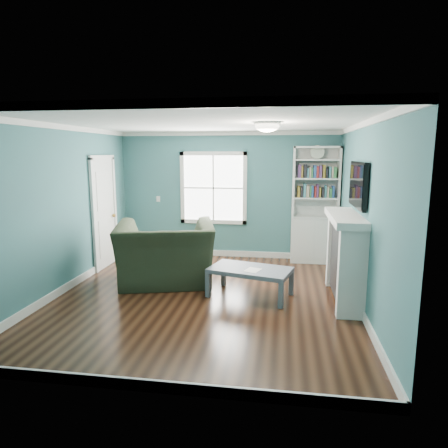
# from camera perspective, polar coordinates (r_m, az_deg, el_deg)

# --- Properties ---
(floor) EXTENTS (5.00, 5.00, 0.00)m
(floor) POSITION_cam_1_polar(r_m,az_deg,el_deg) (6.21, -2.78, -10.37)
(floor) COLOR black
(floor) RESTS_ON ground
(room_walls) EXTENTS (5.00, 5.00, 5.00)m
(room_walls) POSITION_cam_1_polar(r_m,az_deg,el_deg) (5.84, -2.91, 4.32)
(room_walls) COLOR teal
(room_walls) RESTS_ON ground
(trim) EXTENTS (4.50, 5.00, 2.60)m
(trim) POSITION_cam_1_polar(r_m,az_deg,el_deg) (5.89, -2.88, 0.98)
(trim) COLOR white
(trim) RESTS_ON ground
(window) EXTENTS (1.40, 0.06, 1.50)m
(window) POSITION_cam_1_polar(r_m,az_deg,el_deg) (8.34, -1.53, 5.16)
(window) COLOR white
(window) RESTS_ON room_walls
(bookshelf) EXTENTS (0.90, 0.35, 2.31)m
(bookshelf) POSITION_cam_1_polar(r_m,az_deg,el_deg) (8.12, 12.80, 1.03)
(bookshelf) COLOR silver
(bookshelf) RESTS_ON ground
(fireplace) EXTENTS (0.44, 1.58, 1.30)m
(fireplace) POSITION_cam_1_polar(r_m,az_deg,el_deg) (6.16, 16.95, -4.76)
(fireplace) COLOR black
(fireplace) RESTS_ON ground
(tv) EXTENTS (0.06, 1.10, 0.65)m
(tv) POSITION_cam_1_polar(r_m,az_deg,el_deg) (6.00, 18.63, 5.33)
(tv) COLOR black
(tv) RESTS_ON fireplace
(door) EXTENTS (0.12, 0.98, 2.17)m
(door) POSITION_cam_1_polar(r_m,az_deg,el_deg) (7.94, -16.73, 1.74)
(door) COLOR silver
(door) RESTS_ON ground
(ceiling_fixture) EXTENTS (0.38, 0.38, 0.15)m
(ceiling_fixture) POSITION_cam_1_polar(r_m,az_deg,el_deg) (5.81, 6.19, 13.79)
(ceiling_fixture) COLOR white
(ceiling_fixture) RESTS_ON room_walls
(light_switch) EXTENTS (0.08, 0.01, 0.12)m
(light_switch) POSITION_cam_1_polar(r_m,az_deg,el_deg) (8.66, -9.38, 3.55)
(light_switch) COLOR white
(light_switch) RESTS_ON room_walls
(recliner) EXTENTS (1.78, 1.39, 1.37)m
(recliner) POSITION_cam_1_polar(r_m,az_deg,el_deg) (6.74, -8.35, -2.70)
(recliner) COLOR black
(recliner) RESTS_ON ground
(coffee_table) EXTENTS (1.34, 0.95, 0.44)m
(coffee_table) POSITION_cam_1_polar(r_m,az_deg,el_deg) (6.14, 3.75, -6.82)
(coffee_table) COLOR #555C66
(coffee_table) RESTS_ON ground
(paper_sheet) EXTENTS (0.28, 0.31, 0.00)m
(paper_sheet) POSITION_cam_1_polar(r_m,az_deg,el_deg) (6.03, 4.13, -6.58)
(paper_sheet) COLOR white
(paper_sheet) RESTS_ON coffee_table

